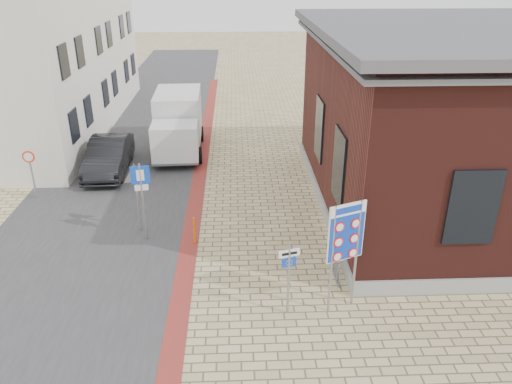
{
  "coord_description": "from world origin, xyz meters",
  "views": [
    {
      "loc": [
        -0.34,
        -10.72,
        8.84
      ],
      "look_at": [
        0.27,
        3.51,
        2.2
      ],
      "focal_mm": 35.0,
      "sensor_mm": 36.0,
      "label": 1
    }
  ],
  "objects_px": {
    "sedan": "(109,156)",
    "box_truck": "(178,123)",
    "border_sign": "(346,234)",
    "essen_sign": "(289,270)",
    "parking_sign": "(142,188)",
    "bollard": "(194,230)"
  },
  "relations": [
    {
      "from": "box_truck",
      "to": "border_sign",
      "type": "height_order",
      "value": "border_sign"
    },
    {
      "from": "sedan",
      "to": "parking_sign",
      "type": "bearing_deg",
      "value": -69.15
    },
    {
      "from": "sedan",
      "to": "essen_sign",
      "type": "distance_m",
      "value": 12.68
    },
    {
      "from": "sedan",
      "to": "bollard",
      "type": "distance_m",
      "value": 7.9
    },
    {
      "from": "border_sign",
      "to": "parking_sign",
      "type": "height_order",
      "value": "border_sign"
    },
    {
      "from": "box_truck",
      "to": "bollard",
      "type": "relative_size",
      "value": 5.63
    },
    {
      "from": "border_sign",
      "to": "essen_sign",
      "type": "distance_m",
      "value": 1.78
    },
    {
      "from": "sedan",
      "to": "box_truck",
      "type": "xyz_separation_m",
      "value": [
        2.92,
        2.61,
        0.71
      ]
    },
    {
      "from": "box_truck",
      "to": "essen_sign",
      "type": "relative_size",
      "value": 2.57
    },
    {
      "from": "sedan",
      "to": "box_truck",
      "type": "relative_size",
      "value": 0.84
    },
    {
      "from": "parking_sign",
      "to": "bollard",
      "type": "distance_m",
      "value": 2.27
    },
    {
      "from": "parking_sign",
      "to": "bollard",
      "type": "xyz_separation_m",
      "value": [
        1.7,
        -0.33,
        -1.46
      ]
    },
    {
      "from": "box_truck",
      "to": "parking_sign",
      "type": "relative_size",
      "value": 1.96
    },
    {
      "from": "border_sign",
      "to": "bollard",
      "type": "height_order",
      "value": "border_sign"
    },
    {
      "from": "border_sign",
      "to": "essen_sign",
      "type": "xyz_separation_m",
      "value": [
        -1.5,
        -0.2,
        -0.94
      ]
    },
    {
      "from": "essen_sign",
      "to": "sedan",
      "type": "bearing_deg",
      "value": 109.12
    },
    {
      "from": "box_truck",
      "to": "border_sign",
      "type": "distance_m",
      "value": 14.12
    },
    {
      "from": "box_truck",
      "to": "parking_sign",
      "type": "height_order",
      "value": "box_truck"
    },
    {
      "from": "border_sign",
      "to": "essen_sign",
      "type": "height_order",
      "value": "border_sign"
    },
    {
      "from": "sedan",
      "to": "essen_sign",
      "type": "xyz_separation_m",
      "value": [
        7.13,
        -10.47,
        0.64
      ]
    },
    {
      "from": "box_truck",
      "to": "border_sign",
      "type": "relative_size",
      "value": 1.71
    },
    {
      "from": "sedan",
      "to": "parking_sign",
      "type": "relative_size",
      "value": 1.65
    }
  ]
}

